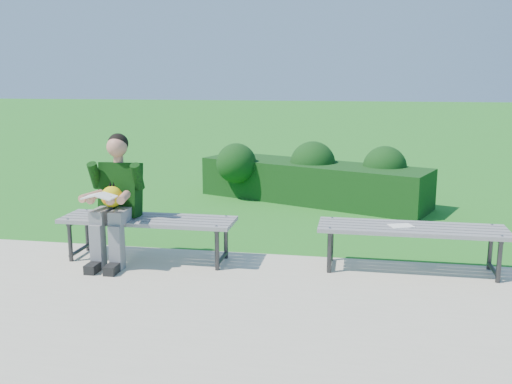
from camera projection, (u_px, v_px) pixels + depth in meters
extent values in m
plane|color=#2C7919|center=(234.00, 254.00, 6.22)|extent=(80.00, 80.00, 0.00)
cube|color=#B1A493|center=(187.00, 319.00, 4.53)|extent=(30.00, 3.50, 0.02)
cube|color=#124112|center=(312.00, 182.00, 8.79)|extent=(3.64, 2.14, 0.60)
sphere|color=#124112|center=(236.00, 163.00, 8.90)|extent=(0.81, 0.81, 0.63)
sphere|color=#124112|center=(313.00, 164.00, 8.82)|extent=(0.91, 0.91, 0.70)
sphere|color=#124112|center=(385.00, 168.00, 8.45)|extent=(0.84, 0.84, 0.65)
cube|color=gray|center=(140.00, 225.00, 5.68)|extent=(1.80, 0.08, 0.04)
cube|color=gray|center=(144.00, 222.00, 5.78)|extent=(1.80, 0.08, 0.04)
cube|color=gray|center=(148.00, 220.00, 5.88)|extent=(1.80, 0.08, 0.04)
cube|color=gray|center=(151.00, 217.00, 5.98)|extent=(1.80, 0.08, 0.04)
cube|color=gray|center=(155.00, 215.00, 6.08)|extent=(1.80, 0.09, 0.04)
cylinder|color=#2D2D30|center=(70.00, 242.00, 5.87)|extent=(0.04, 0.04, 0.41)
cylinder|color=#2D2D30|center=(87.00, 232.00, 6.24)|extent=(0.04, 0.04, 0.41)
cylinder|color=#2D2D30|center=(78.00, 220.00, 6.02)|extent=(0.04, 0.42, 0.04)
cylinder|color=#2D2D30|center=(80.00, 250.00, 6.09)|extent=(0.04, 0.42, 0.04)
cylinder|color=gray|center=(68.00, 219.00, 5.81)|extent=(0.02, 0.02, 0.01)
cylinder|color=gray|center=(87.00, 210.00, 6.21)|extent=(0.02, 0.02, 0.01)
cylinder|color=#2D2D30|center=(217.00, 250.00, 5.60)|extent=(0.04, 0.04, 0.41)
cylinder|color=#2D2D30|center=(226.00, 239.00, 5.97)|extent=(0.04, 0.04, 0.41)
cylinder|color=#2D2D30|center=(221.00, 227.00, 5.75)|extent=(0.04, 0.42, 0.04)
cylinder|color=#2D2D30|center=(222.00, 258.00, 5.81)|extent=(0.04, 0.42, 0.04)
cylinder|color=gray|center=(216.00, 226.00, 5.54)|extent=(0.02, 0.02, 0.01)
cylinder|color=gray|center=(226.00, 216.00, 5.94)|extent=(0.02, 0.02, 0.01)
cube|color=gray|center=(414.00, 234.00, 5.33)|extent=(1.80, 0.09, 0.04)
cube|color=gray|center=(413.00, 231.00, 5.43)|extent=(1.80, 0.08, 0.04)
cube|color=gray|center=(412.00, 229.00, 5.53)|extent=(1.80, 0.08, 0.04)
cube|color=gray|center=(411.00, 226.00, 5.63)|extent=(1.80, 0.09, 0.04)
cube|color=gray|center=(410.00, 223.00, 5.73)|extent=(1.80, 0.09, 0.04)
cylinder|color=#2D2D30|center=(329.00, 252.00, 5.53)|extent=(0.04, 0.04, 0.41)
cylinder|color=#2D2D30|center=(331.00, 241.00, 5.90)|extent=(0.04, 0.04, 0.41)
cylinder|color=#2D2D30|center=(331.00, 229.00, 5.68)|extent=(0.04, 0.42, 0.04)
cylinder|color=#2D2D30|center=(330.00, 260.00, 5.74)|extent=(0.04, 0.42, 0.04)
cylinder|color=gray|center=(330.00, 228.00, 5.46)|extent=(0.02, 0.02, 0.01)
cylinder|color=gray|center=(332.00, 218.00, 5.86)|extent=(0.02, 0.02, 0.01)
cylinder|color=#2D2D30|center=(499.00, 261.00, 5.26)|extent=(0.04, 0.04, 0.41)
cylinder|color=#2D2D30|center=(490.00, 249.00, 5.63)|extent=(0.04, 0.04, 0.41)
cylinder|color=#2D2D30|center=(496.00, 237.00, 5.41)|extent=(0.04, 0.42, 0.04)
cylinder|color=#2D2D30|center=(493.00, 270.00, 5.47)|extent=(0.04, 0.42, 0.04)
cylinder|color=gray|center=(502.00, 236.00, 5.19)|extent=(0.02, 0.02, 0.01)
cylinder|color=gray|center=(492.00, 224.00, 5.59)|extent=(0.02, 0.02, 0.01)
cube|color=slate|center=(104.00, 214.00, 5.77)|extent=(0.14, 0.42, 0.13)
cube|color=slate|center=(123.00, 215.00, 5.74)|extent=(0.14, 0.42, 0.13)
cube|color=slate|center=(98.00, 246.00, 5.66)|extent=(0.12, 0.13, 0.45)
cube|color=slate|center=(117.00, 247.00, 5.62)|extent=(0.12, 0.13, 0.45)
cube|color=black|center=(95.00, 267.00, 5.60)|extent=(0.11, 0.26, 0.09)
cube|color=black|center=(114.00, 268.00, 5.56)|extent=(0.11, 0.26, 0.09)
cube|color=black|center=(121.00, 189.00, 5.91)|extent=(0.40, 0.30, 0.59)
cylinder|color=tan|center=(118.00, 159.00, 5.82)|extent=(0.10, 0.10, 0.08)
sphere|color=tan|center=(117.00, 147.00, 5.78)|extent=(0.21, 0.21, 0.21)
sphere|color=black|center=(118.00, 144.00, 5.80)|extent=(0.21, 0.21, 0.21)
cylinder|color=black|center=(95.00, 175.00, 5.82)|extent=(0.10, 0.21, 0.30)
cylinder|color=black|center=(137.00, 177.00, 5.74)|extent=(0.10, 0.21, 0.30)
cylinder|color=tan|center=(91.00, 196.00, 5.63)|extent=(0.14, 0.31, 0.08)
cylinder|color=tan|center=(124.00, 197.00, 5.57)|extent=(0.14, 0.31, 0.08)
sphere|color=tan|center=(91.00, 200.00, 5.46)|extent=(0.09, 0.09, 0.09)
sphere|color=tan|center=(110.00, 201.00, 5.43)|extent=(0.09, 0.09, 0.09)
sphere|color=yellow|center=(112.00, 197.00, 5.70)|extent=(0.21, 0.21, 0.21)
cone|color=orange|center=(107.00, 200.00, 5.59)|extent=(0.06, 0.06, 0.06)
cone|color=black|center=(110.00, 184.00, 5.69)|extent=(0.03, 0.04, 0.07)
cone|color=black|center=(113.00, 184.00, 5.69)|extent=(0.03, 0.03, 0.06)
sphere|color=white|center=(103.00, 196.00, 5.61)|extent=(0.04, 0.04, 0.04)
sphere|color=white|center=(112.00, 196.00, 5.59)|extent=(0.04, 0.04, 0.04)
cube|color=white|center=(92.00, 196.00, 5.43)|extent=(0.15, 0.20, 0.05)
cube|color=white|center=(106.00, 196.00, 5.40)|extent=(0.15, 0.20, 0.05)
cube|color=white|center=(401.00, 226.00, 5.55)|extent=(0.26, 0.23, 0.01)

